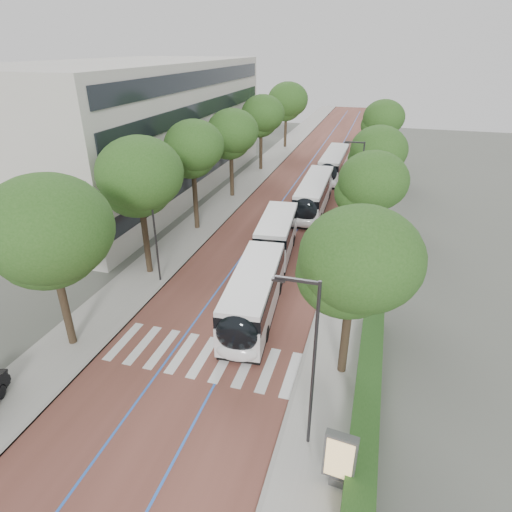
# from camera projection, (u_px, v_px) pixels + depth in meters

# --- Properties ---
(ground) EXTENTS (160.00, 160.00, 0.00)m
(ground) POSITION_uv_depth(u_px,v_px,m) (192.00, 368.00, 22.93)
(ground) COLOR #51544C
(ground) RESTS_ON ground
(road) EXTENTS (11.00, 140.00, 0.02)m
(road) POSITION_uv_depth(u_px,v_px,m) (315.00, 174.00, 57.30)
(road) COLOR brown
(road) RESTS_ON ground
(sidewalk_left) EXTENTS (4.00, 140.00, 0.12)m
(sidewalk_left) POSITION_uv_depth(u_px,v_px,m) (261.00, 169.00, 59.17)
(sidewalk_left) COLOR #9C9A93
(sidewalk_left) RESTS_ON ground
(sidewalk_right) EXTENTS (4.00, 140.00, 0.12)m
(sidewalk_right) POSITION_uv_depth(u_px,v_px,m) (372.00, 178.00, 55.38)
(sidewalk_right) COLOR #9C9A93
(sidewalk_right) RESTS_ON ground
(kerb_left) EXTENTS (0.20, 140.00, 0.14)m
(kerb_left) POSITION_uv_depth(u_px,v_px,m) (274.00, 170.00, 58.69)
(kerb_left) COLOR gray
(kerb_left) RESTS_ON ground
(kerb_right) EXTENTS (0.20, 140.00, 0.14)m
(kerb_right) POSITION_uv_depth(u_px,v_px,m) (357.00, 177.00, 55.86)
(kerb_right) COLOR gray
(kerb_right) RESTS_ON ground
(zebra_crossing) EXTENTS (10.55, 3.60, 0.01)m
(zebra_crossing) POSITION_uv_depth(u_px,v_px,m) (203.00, 357.00, 23.73)
(zebra_crossing) COLOR silver
(zebra_crossing) RESTS_ON ground
(lane_line_left) EXTENTS (0.12, 126.00, 0.01)m
(lane_line_left) POSITION_uv_depth(u_px,v_px,m) (303.00, 173.00, 57.70)
(lane_line_left) COLOR blue
(lane_line_left) RESTS_ON road
(lane_line_right) EXTENTS (0.12, 126.00, 0.01)m
(lane_line_right) POSITION_uv_depth(u_px,v_px,m) (326.00, 175.00, 56.89)
(lane_line_right) COLOR blue
(lane_line_right) RESTS_ON road
(office_building) EXTENTS (18.11, 40.00, 14.00)m
(office_building) POSITION_uv_depth(u_px,v_px,m) (132.00, 128.00, 48.79)
(office_building) COLOR #ADABA1
(office_building) RESTS_ON ground
(hedge) EXTENTS (1.20, 14.00, 0.80)m
(hedge) POSITION_uv_depth(u_px,v_px,m) (367.00, 396.00, 20.40)
(hedge) COLOR #1C4417
(hedge) RESTS_ON sidewalk_right
(streetlight_near) EXTENTS (1.82, 0.20, 8.00)m
(streetlight_near) POSITION_uv_depth(u_px,v_px,m) (310.00, 354.00, 16.54)
(streetlight_near) COLOR #29292B
(streetlight_near) RESTS_ON sidewalk_right
(streetlight_far) EXTENTS (1.82, 0.20, 8.00)m
(streetlight_far) POSITION_uv_depth(u_px,v_px,m) (359.00, 179.00, 38.02)
(streetlight_far) COLOR #29292B
(streetlight_far) RESTS_ON sidewalk_right
(lamp_post_left) EXTENTS (0.14, 0.14, 8.00)m
(lamp_post_left) POSITION_uv_depth(u_px,v_px,m) (155.00, 229.00, 29.51)
(lamp_post_left) COLOR #29292B
(lamp_post_left) RESTS_ON sidewalk_left
(trees_left) EXTENTS (6.47, 61.46, 9.76)m
(trees_left) POSITION_uv_depth(u_px,v_px,m) (222.00, 139.00, 43.41)
(trees_left) COLOR black
(trees_left) RESTS_ON ground
(trees_right) EXTENTS (5.72, 47.52, 8.73)m
(trees_right) POSITION_uv_depth(u_px,v_px,m) (373.00, 166.00, 36.76)
(trees_right) COLOR black
(trees_right) RESTS_ON ground
(lead_bus) EXTENTS (4.17, 18.55, 3.20)m
(lead_bus) POSITION_uv_depth(u_px,v_px,m) (265.00, 267.00, 29.89)
(lead_bus) COLOR black
(lead_bus) RESTS_ON ground
(bus_queued_0) EXTENTS (2.76, 12.44, 3.20)m
(bus_queued_0) POSITION_uv_depth(u_px,v_px,m) (314.00, 196.00, 43.86)
(bus_queued_0) COLOR silver
(bus_queued_0) RESTS_ON ground
(bus_queued_1) EXTENTS (2.64, 12.42, 3.20)m
(bus_queued_1) POSITION_uv_depth(u_px,v_px,m) (333.00, 165.00, 55.04)
(bus_queued_1) COLOR silver
(bus_queued_1) RESTS_ON ground
(ad_panel) EXTENTS (1.27, 0.53, 2.58)m
(ad_panel) POSITION_uv_depth(u_px,v_px,m) (340.00, 459.00, 16.22)
(ad_panel) COLOR #59595B
(ad_panel) RESTS_ON sidewalk_right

